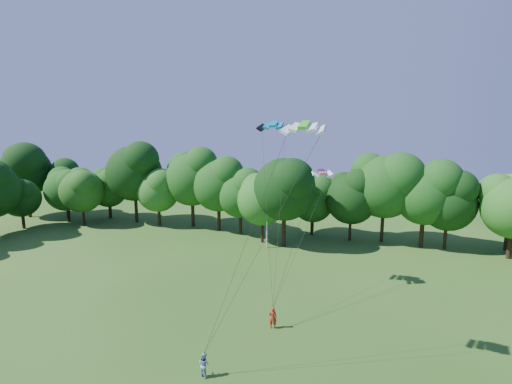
# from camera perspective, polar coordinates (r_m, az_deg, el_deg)

# --- Properties ---
(utility_pole) EXTENTS (1.35, 0.56, 7.05)m
(utility_pole) POSITION_cam_1_polar(r_m,az_deg,el_deg) (52.21, 1.55, -4.15)
(utility_pole) COLOR beige
(utility_pole) RESTS_ON ground
(kite_flyer_left) EXTENTS (0.76, 0.61, 1.82)m
(kite_flyer_left) POSITION_cam_1_polar(r_m,az_deg,el_deg) (33.99, 2.41, -17.49)
(kite_flyer_left) COLOR #B32B17
(kite_flyer_left) RESTS_ON ground
(kite_flyer_right) EXTENTS (1.01, 0.91, 1.69)m
(kite_flyer_right) POSITION_cam_1_polar(r_m,az_deg,el_deg) (28.91, -7.44, -23.23)
(kite_flyer_right) COLOR #92B1CB
(kite_flyer_right) RESTS_ON ground
(kite_teal) EXTENTS (2.94, 1.35, 0.59)m
(kite_teal) POSITION_cam_1_polar(r_m,az_deg,el_deg) (38.18, 2.55, 9.69)
(kite_teal) COLOR #0582AC
(kite_teal) RESTS_ON ground
(kite_green) EXTENTS (2.83, 1.49, 0.56)m
(kite_green) POSITION_cam_1_polar(r_m,az_deg,el_deg) (25.36, 6.90, 9.50)
(kite_green) COLOR green
(kite_green) RESTS_ON ground
(kite_pink) EXTENTS (2.16, 1.64, 0.43)m
(kite_pink) POSITION_cam_1_polar(r_m,az_deg,el_deg) (38.62, 9.41, 2.87)
(kite_pink) COLOR #FF4689
(kite_pink) RESTS_ON ground
(tree_back_west) EXTENTS (7.43, 7.43, 10.81)m
(tree_back_west) POSITION_cam_1_polar(r_m,az_deg,el_deg) (68.62, -23.71, 1.14)
(tree_back_west) COLOR #352515
(tree_back_west) RESTS_ON ground
(tree_back_center) EXTENTS (9.04, 9.04, 13.14)m
(tree_back_center) POSITION_cam_1_polar(r_m,az_deg,el_deg) (52.13, 4.07, 0.93)
(tree_back_center) COLOR black
(tree_back_center) RESTS_ON ground
(tree_back_east) EXTENTS (7.87, 7.87, 11.44)m
(tree_back_east) POSITION_cam_1_polar(r_m,az_deg,el_deg) (59.99, 32.71, -0.50)
(tree_back_east) COLOR #382916
(tree_back_east) RESTS_ON ground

